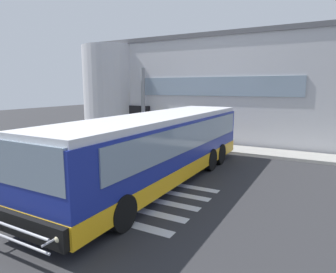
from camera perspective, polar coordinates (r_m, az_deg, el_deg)
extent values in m
cube|color=#2B2B2D|center=(14.80, -2.78, -5.21)|extent=(80.00, 90.00, 0.02)
cube|color=silver|center=(9.08, -11.91, -15.07)|extent=(4.40, 0.36, 0.01)
cube|color=silver|center=(9.72, -8.40, -13.26)|extent=(4.40, 0.36, 0.01)
cube|color=silver|center=(10.39, -5.37, -11.64)|extent=(4.40, 0.36, 0.01)
cube|color=silver|center=(11.11, -2.75, -10.20)|extent=(4.40, 0.36, 0.01)
cube|color=silver|center=(11.84, -0.47, -8.92)|extent=(4.40, 0.36, 0.01)
cube|color=#B7B7BC|center=(25.35, 11.49, 8.65)|extent=(16.60, 12.00, 6.90)
cube|color=#56565B|center=(25.56, 11.77, 16.75)|extent=(16.80, 12.20, 0.30)
cylinder|color=#B7B7BC|center=(24.15, -10.83, 8.64)|extent=(4.40, 4.40, 6.90)
cube|color=black|center=(22.06, -5.49, 2.84)|extent=(1.80, 0.16, 2.40)
cube|color=gray|center=(19.30, 9.07, 9.55)|extent=(10.60, 0.10, 1.20)
cube|color=#9E9B93|center=(18.94, 4.75, -1.70)|extent=(20.60, 2.00, 0.15)
cylinder|color=slate|center=(21.11, -4.84, 6.41)|extent=(0.28, 0.28, 4.94)
cube|color=navy|center=(11.56, -1.67, -2.08)|extent=(2.61, 11.55, 2.15)
cube|color=#F2AD19|center=(11.75, -1.65, -5.90)|extent=(2.65, 11.59, 0.55)
cube|color=silver|center=(11.39, -1.70, 3.72)|extent=(2.51, 11.35, 0.20)
cube|color=gray|center=(7.23, -25.37, -5.22)|extent=(2.35, 0.13, 1.05)
cube|color=gray|center=(11.15, 4.85, 0.07)|extent=(0.09, 10.34, 0.95)
cube|color=gray|center=(12.41, -6.14, 1.01)|extent=(0.09, 10.34, 0.95)
cube|color=black|center=(7.15, -25.57, -2.46)|extent=(2.15, 0.11, 0.28)
cube|color=black|center=(7.61, -25.41, -15.64)|extent=(2.45, 0.21, 0.52)
sphere|color=beige|center=(6.84, -20.39, -18.05)|extent=(0.18, 0.18, 0.18)
cylinder|color=black|center=(8.06, -8.94, -14.37)|extent=(0.31, 1.00, 1.00)
cylinder|color=black|center=(9.59, -20.35, -10.91)|extent=(0.31, 1.00, 1.00)
cylinder|color=black|center=(13.55, 8.21, -4.45)|extent=(0.31, 1.00, 1.00)
cylinder|color=black|center=(14.51, -0.53, -3.42)|extent=(0.31, 1.00, 1.00)
cylinder|color=black|center=(14.74, 9.99, -3.36)|extent=(0.31, 1.00, 1.00)
cylinder|color=black|center=(15.63, 1.80, -2.48)|extent=(0.31, 1.00, 1.00)
cylinder|color=#B7B7BF|center=(7.48, -27.73, -17.37)|extent=(2.25, 0.07, 0.06)
cylinder|color=#B7B7BF|center=(7.36, -27.92, -15.27)|extent=(2.25, 0.07, 0.06)
cylinder|color=#B7B7BF|center=(6.80, -21.54, -18.28)|extent=(0.05, 0.50, 0.05)
cylinder|color=#1E2338|center=(20.69, -3.07, 0.68)|extent=(0.15, 0.15, 0.85)
cylinder|color=#1E2338|center=(20.62, -3.59, 0.64)|extent=(0.15, 0.15, 0.85)
cube|color=#338C4C|center=(20.56, -3.35, 2.63)|extent=(0.40, 0.44, 0.58)
sphere|color=tan|center=(20.51, -3.36, 3.80)|extent=(0.23, 0.23, 0.23)
cylinder|color=#338C4C|center=(20.66, -2.70, 2.53)|extent=(0.09, 0.09, 0.55)
cylinder|color=#338C4C|center=(20.47, -4.00, 2.45)|extent=(0.09, 0.09, 0.55)
cube|color=maroon|center=(20.72, -3.52, 2.63)|extent=(0.32, 0.35, 0.44)
cylinder|color=#4C4233|center=(19.72, -2.13, 0.25)|extent=(0.15, 0.15, 0.85)
cylinder|color=#4C4233|center=(19.63, -2.66, 0.20)|extent=(0.15, 0.15, 0.85)
cube|color=#996633|center=(19.57, -2.41, 2.29)|extent=(0.39, 0.44, 0.58)
sphere|color=tan|center=(19.52, -2.42, 3.51)|extent=(0.23, 0.23, 0.23)
cylinder|color=#996633|center=(19.69, -1.75, 2.19)|extent=(0.09, 0.09, 0.55)
cylinder|color=#996633|center=(19.47, -3.07, 2.10)|extent=(0.09, 0.09, 0.55)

